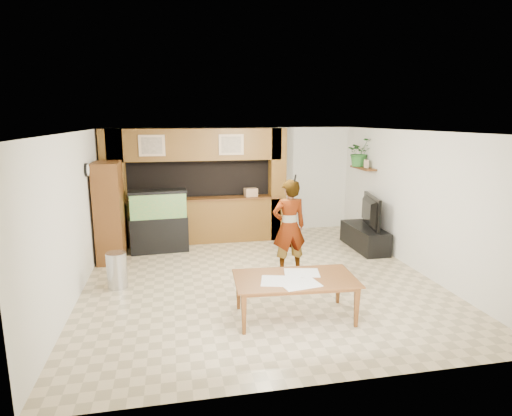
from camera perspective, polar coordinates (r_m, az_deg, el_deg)
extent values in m
plane|color=#C8B38B|center=(7.82, 0.30, -9.23)|extent=(6.50, 6.50, 0.00)
plane|color=white|center=(7.30, 0.32, 10.18)|extent=(6.50, 6.50, 0.00)
plane|color=silver|center=(10.61, -3.21, 3.63)|extent=(6.00, 0.00, 6.00)
plane|color=silver|center=(7.47, -22.87, -0.78)|extent=(0.00, 6.50, 6.50)
plane|color=silver|center=(8.56, 20.39, 0.92)|extent=(0.00, 6.50, 6.50)
cube|color=brown|center=(9.89, -7.67, -1.79)|extent=(3.80, 0.35, 1.00)
cube|color=brown|center=(9.78, -7.76, 1.18)|extent=(3.80, 0.43, 0.04)
cube|color=brown|center=(9.63, -7.96, 8.38)|extent=(3.80, 0.35, 0.70)
cube|color=brown|center=(9.80, -18.37, 2.36)|extent=(0.50, 0.35, 2.60)
cube|color=brown|center=(10.01, 2.84, 3.14)|extent=(0.35, 0.35, 2.60)
cube|color=black|center=(10.26, -8.02, 4.09)|extent=(4.20, 0.45, 0.85)
cube|color=tan|center=(9.43, -13.72, 8.09)|extent=(0.55, 0.03, 0.45)
cube|color=tan|center=(9.41, -13.72, 8.09)|extent=(0.43, 0.01, 0.35)
cube|color=tan|center=(9.51, -3.33, 8.43)|extent=(0.55, 0.03, 0.45)
cube|color=tan|center=(9.49, -3.31, 8.43)|extent=(0.43, 0.01, 0.35)
cylinder|color=black|center=(8.34, -21.66, 4.73)|extent=(0.04, 0.25, 0.25)
cylinder|color=white|center=(8.33, -21.50, 4.74)|extent=(0.01, 0.21, 0.21)
cube|color=brown|center=(10.13, 14.09, 5.18)|extent=(0.25, 0.90, 0.04)
cube|color=brown|center=(8.93, -18.96, -0.55)|extent=(0.50, 0.81, 1.99)
cylinder|color=#B2B2B7|center=(7.64, -18.04, -7.90)|extent=(0.34, 0.34, 0.62)
cube|color=black|center=(9.43, -12.76, -3.43)|extent=(1.21, 0.45, 0.75)
cube|color=#30722D|center=(9.28, -12.94, 0.38)|extent=(1.16, 0.42, 0.52)
cube|color=black|center=(9.23, -13.02, 2.15)|extent=(1.21, 0.45, 0.06)
cube|color=black|center=(9.72, 14.26, -3.84)|extent=(0.54, 1.47, 0.49)
imported|color=black|center=(9.58, 14.44, -0.42)|extent=(0.40, 1.22, 0.70)
cube|color=tan|center=(9.98, 14.50, 5.72)|extent=(0.06, 0.14, 0.19)
imported|color=#275F26|center=(10.24, 13.62, 7.23)|extent=(0.70, 0.64, 0.66)
imported|color=#A28759|center=(7.84, 4.43, -2.50)|extent=(0.67, 0.47, 1.75)
cylinder|color=black|center=(7.53, 5.24, 3.96)|extent=(0.03, 0.09, 0.15)
imported|color=brown|center=(6.23, 5.26, -11.95)|extent=(1.77, 1.06, 0.60)
cube|color=silver|center=(6.01, 3.41, -9.69)|extent=(0.64, 0.53, 0.01)
cube|color=silver|center=(5.93, 5.89, -10.03)|extent=(0.57, 0.46, 0.01)
cube|color=silver|center=(6.34, 6.11, -8.57)|extent=(0.56, 0.46, 0.01)
cube|color=tan|center=(9.91, -0.70, 2.10)|extent=(0.31, 0.23, 0.19)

